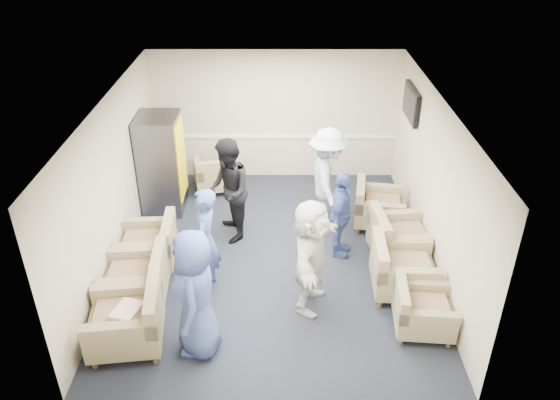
{
  "coord_description": "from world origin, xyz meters",
  "views": [
    {
      "loc": [
        0.12,
        -7.5,
        5.37
      ],
      "look_at": [
        0.1,
        0.2,
        0.97
      ],
      "focal_mm": 35.0,
      "sensor_mm": 36.0,
      "label": 1
    }
  ],
  "objects_px": {
    "person_front_right": "(311,256)",
    "armchair_corner": "(216,175)",
    "armchair_left_far": "(151,246)",
    "armchair_right_midnear": "(400,271)",
    "person_back_right": "(327,180)",
    "person_mid_left": "(205,242)",
    "armchair_left_near": "(130,322)",
    "vending_machine": "(162,163)",
    "armchair_right_near": "(420,311)",
    "person_back_left": "(228,191)",
    "armchair_right_far": "(376,208)",
    "armchair_right_midfar": "(397,240)",
    "person_mid_right": "(341,215)",
    "armchair_left_mid": "(139,280)",
    "person_front_left": "(196,294)"
  },
  "relations": [
    {
      "from": "armchair_right_near",
      "to": "person_back_left",
      "type": "height_order",
      "value": "person_back_left"
    },
    {
      "from": "armchair_left_far",
      "to": "armchair_corner",
      "type": "distance_m",
      "value": 2.67
    },
    {
      "from": "armchair_right_midfar",
      "to": "armchair_left_near",
      "type": "bearing_deg",
      "value": 110.78
    },
    {
      "from": "armchair_left_near",
      "to": "armchair_left_mid",
      "type": "xyz_separation_m",
      "value": [
        -0.09,
        0.93,
        -0.02
      ]
    },
    {
      "from": "armchair_right_midfar",
      "to": "person_mid_right",
      "type": "relative_size",
      "value": 0.68
    },
    {
      "from": "armchair_left_near",
      "to": "armchair_right_midfar",
      "type": "xyz_separation_m",
      "value": [
        3.9,
        1.95,
        -0.0
      ]
    },
    {
      "from": "armchair_right_near",
      "to": "person_mid_left",
      "type": "xyz_separation_m",
      "value": [
        -3.03,
        0.9,
        0.54
      ]
    },
    {
      "from": "armchair_left_mid",
      "to": "person_front_right",
      "type": "distance_m",
      "value": 2.57
    },
    {
      "from": "armchair_left_mid",
      "to": "person_mid_right",
      "type": "height_order",
      "value": "person_mid_right"
    },
    {
      "from": "armchair_left_mid",
      "to": "armchair_right_far",
      "type": "xyz_separation_m",
      "value": [
        3.81,
        2.12,
        -0.01
      ]
    },
    {
      "from": "armchair_right_near",
      "to": "armchair_right_midnear",
      "type": "distance_m",
      "value": 0.85
    },
    {
      "from": "armchair_right_near",
      "to": "vending_machine",
      "type": "relative_size",
      "value": 0.45
    },
    {
      "from": "armchair_right_far",
      "to": "person_mid_right",
      "type": "relative_size",
      "value": 0.65
    },
    {
      "from": "armchair_right_midnear",
      "to": "person_mid_left",
      "type": "bearing_deg",
      "value": 91.05
    },
    {
      "from": "person_back_left",
      "to": "person_front_right",
      "type": "xyz_separation_m",
      "value": [
        1.32,
        -1.81,
        -0.05
      ]
    },
    {
      "from": "armchair_corner",
      "to": "person_back_right",
      "type": "distance_m",
      "value": 2.6
    },
    {
      "from": "armchair_right_midfar",
      "to": "person_mid_right",
      "type": "xyz_separation_m",
      "value": [
        -0.93,
        0.17,
        0.38
      ]
    },
    {
      "from": "armchair_left_far",
      "to": "vending_machine",
      "type": "distance_m",
      "value": 1.95
    },
    {
      "from": "armchair_left_mid",
      "to": "armchair_right_near",
      "type": "xyz_separation_m",
      "value": [
        4.0,
        -0.63,
        -0.05
      ]
    },
    {
      "from": "person_back_right",
      "to": "armchair_right_midfar",
      "type": "bearing_deg",
      "value": -139.09
    },
    {
      "from": "armchair_right_midnear",
      "to": "armchair_right_midfar",
      "type": "height_order",
      "value": "armchair_right_midfar"
    },
    {
      "from": "armchair_left_far",
      "to": "person_mid_left",
      "type": "xyz_separation_m",
      "value": [
        0.98,
        -0.61,
        0.5
      ]
    },
    {
      "from": "person_mid_right",
      "to": "person_front_right",
      "type": "relative_size",
      "value": 0.87
    },
    {
      "from": "person_back_left",
      "to": "armchair_right_far",
      "type": "bearing_deg",
      "value": 86.66
    },
    {
      "from": "armchair_right_midfar",
      "to": "armchair_right_far",
      "type": "distance_m",
      "value": 1.11
    },
    {
      "from": "vending_machine",
      "to": "person_back_left",
      "type": "relative_size",
      "value": 1.01
    },
    {
      "from": "person_front_right",
      "to": "armchair_right_far",
      "type": "bearing_deg",
      "value": -14.93
    },
    {
      "from": "vending_machine",
      "to": "person_front_right",
      "type": "xyz_separation_m",
      "value": [
        2.64,
        -2.85,
        -0.06
      ]
    },
    {
      "from": "armchair_right_midnear",
      "to": "armchair_corner",
      "type": "bearing_deg",
      "value": 46.16
    },
    {
      "from": "armchair_right_far",
      "to": "person_mid_left",
      "type": "bearing_deg",
      "value": 131.93
    },
    {
      "from": "armchair_left_near",
      "to": "armchair_right_near",
      "type": "distance_m",
      "value": 3.92
    },
    {
      "from": "armchair_right_near",
      "to": "armchair_left_mid",
      "type": "bearing_deg",
      "value": 85.79
    },
    {
      "from": "armchair_right_midfar",
      "to": "person_front_right",
      "type": "distance_m",
      "value": 1.93
    },
    {
      "from": "armchair_right_near",
      "to": "armchair_corner",
      "type": "bearing_deg",
      "value": 43.29
    },
    {
      "from": "vending_machine",
      "to": "person_front_left",
      "type": "height_order",
      "value": "vending_machine"
    },
    {
      "from": "armchair_right_midnear",
      "to": "person_back_right",
      "type": "height_order",
      "value": "person_back_right"
    },
    {
      "from": "armchair_left_near",
      "to": "armchair_right_midfar",
      "type": "relative_size",
      "value": 1.03
    },
    {
      "from": "armchair_right_midnear",
      "to": "armchair_right_midfar",
      "type": "relative_size",
      "value": 0.94
    },
    {
      "from": "armchair_right_near",
      "to": "person_front_left",
      "type": "relative_size",
      "value": 0.46
    },
    {
      "from": "person_front_right",
      "to": "armchair_corner",
      "type": "bearing_deg",
      "value": 41.49
    },
    {
      "from": "armchair_left_near",
      "to": "vending_machine",
      "type": "height_order",
      "value": "vending_machine"
    },
    {
      "from": "armchair_right_far",
      "to": "vending_machine",
      "type": "xyz_separation_m",
      "value": [
        -3.94,
        0.62,
        0.59
      ]
    },
    {
      "from": "armchair_right_midnear",
      "to": "armchair_right_midfar",
      "type": "distance_m",
      "value": 0.82
    },
    {
      "from": "armchair_left_far",
      "to": "person_back_right",
      "type": "distance_m",
      "value": 3.2
    },
    {
      "from": "vending_machine",
      "to": "armchair_left_far",
      "type": "bearing_deg",
      "value": -86.49
    },
    {
      "from": "armchair_left_far",
      "to": "person_mid_left",
      "type": "height_order",
      "value": "person_mid_left"
    },
    {
      "from": "person_mid_right",
      "to": "person_front_right",
      "type": "bearing_deg",
      "value": 172.83
    },
    {
      "from": "armchair_left_far",
      "to": "person_front_right",
      "type": "xyz_separation_m",
      "value": [
        2.52,
        -0.99,
        0.52
      ]
    },
    {
      "from": "armchair_corner",
      "to": "person_back_right",
      "type": "height_order",
      "value": "person_back_right"
    },
    {
      "from": "armchair_left_far",
      "to": "armchair_right_midnear",
      "type": "bearing_deg",
      "value": 76.78
    }
  ]
}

